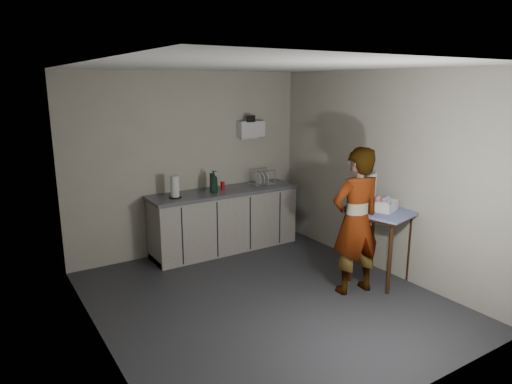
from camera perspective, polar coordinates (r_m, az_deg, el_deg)
ground at (r=5.40m, az=1.15°, el=-13.27°), size 4.00×4.00×0.00m
wall_back at (r=6.67m, az=-8.30°, el=3.57°), size 3.60×0.02×2.60m
wall_right at (r=6.11m, az=15.35°, el=2.33°), size 0.02×4.00×2.60m
wall_left at (r=4.26m, az=-19.27°, el=-2.65°), size 0.02×4.00×2.60m
ceiling at (r=4.83m, az=1.30°, el=15.43°), size 3.60×4.00×0.01m
kitchen_counter at (r=6.79m, az=-3.96°, el=-3.73°), size 2.24×0.62×0.91m
wall_shelf at (r=7.01m, az=-0.66°, el=7.87°), size 0.42×0.18×0.37m
side_table at (r=5.80m, az=15.51°, el=-3.35°), size 0.86×0.86×0.92m
standing_man at (r=5.41m, az=12.39°, el=-3.60°), size 0.69×0.50×1.74m
soap_bottle at (r=6.49m, az=-5.32°, el=1.29°), size 0.17×0.17×0.32m
soda_can at (r=6.70m, az=-4.20°, el=0.82°), size 0.06×0.06×0.12m
dark_bottle at (r=6.60m, az=-5.48°, el=1.24°), size 0.08×0.08×0.26m
paper_towel at (r=6.27m, az=-10.11°, el=0.56°), size 0.17×0.17×0.30m
dish_rack at (r=6.98m, az=0.74°, el=1.34°), size 0.35×0.26×0.24m
bakery_box at (r=5.77m, az=15.36°, el=-1.25°), size 0.39×0.40×0.42m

